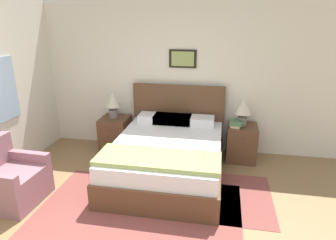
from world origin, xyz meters
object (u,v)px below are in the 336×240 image
at_px(armchair, 10,181).
at_px(nightstand_near_window, 115,134).
at_px(nightstand_by_door, 241,142).
at_px(table_lamp_near_window, 113,102).
at_px(bed, 168,155).
at_px(table_lamp_by_door, 243,108).

distance_m(armchair, nightstand_near_window, 1.99).
distance_m(nightstand_by_door, table_lamp_near_window, 2.35).
xyz_separation_m(armchair, nightstand_by_door, (3.04, 1.83, 0.01)).
relative_size(armchair, nightstand_by_door, 1.37).
bearing_deg(armchair, nightstand_by_door, 123.26).
height_order(armchair, nightstand_near_window, armchair).
height_order(armchair, table_lamp_near_window, table_lamp_near_window).
height_order(nightstand_near_window, table_lamp_near_window, table_lamp_near_window).
bearing_deg(armchair, table_lamp_near_window, 159.59).
bearing_deg(table_lamp_near_window, nightstand_by_door, -0.29).
height_order(bed, table_lamp_by_door, bed).
bearing_deg(table_lamp_near_window, bed, -34.37).
xyz_separation_m(armchair, nightstand_near_window, (0.78, 1.83, 0.01)).
xyz_separation_m(nightstand_by_door, table_lamp_by_door, (-0.02, 0.01, 0.60)).
height_order(bed, nightstand_near_window, bed).
distance_m(bed, table_lamp_near_window, 1.50).
height_order(nightstand_near_window, table_lamp_by_door, table_lamp_by_door).
relative_size(nightstand_near_window, nightstand_by_door, 1.00).
bearing_deg(nightstand_by_door, table_lamp_near_window, 179.71).
distance_m(nightstand_near_window, table_lamp_by_door, 2.32).
height_order(nightstand_by_door, table_lamp_by_door, table_lamp_by_door).
relative_size(armchair, nightstand_near_window, 1.37).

